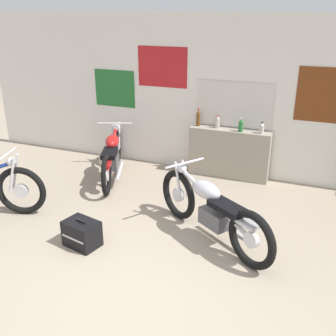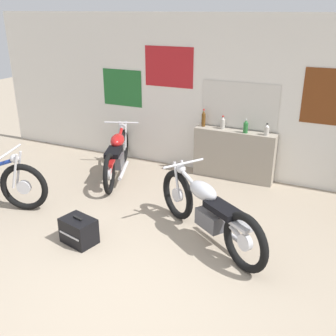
{
  "view_description": "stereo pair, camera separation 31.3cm",
  "coord_description": "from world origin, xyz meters",
  "px_view_note": "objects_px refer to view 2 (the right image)",
  "views": [
    {
      "loc": [
        1.64,
        -3.06,
        2.84
      ],
      "look_at": [
        -0.32,
        1.84,
        0.7
      ],
      "focal_mm": 42.0,
      "sensor_mm": 36.0,
      "label": 1
    },
    {
      "loc": [
        1.92,
        -2.94,
        2.84
      ],
      "look_at": [
        -0.32,
        1.84,
        0.7
      ],
      "focal_mm": 42.0,
      "sensor_mm": 36.0,
      "label": 2
    }
  ],
  "objects_px": {
    "bottle_center": "(246,127)",
    "bottle_left_center": "(223,123)",
    "bottle_leftmost": "(204,119)",
    "motorcycle_silver": "(208,211)",
    "bottle_right_center": "(267,130)",
    "motorcycle_red": "(117,154)",
    "hard_case_black": "(79,231)"
  },
  "relations": [
    {
      "from": "bottle_center",
      "to": "bottle_left_center",
      "type": "bearing_deg",
      "value": 169.47
    },
    {
      "from": "bottle_leftmost",
      "to": "motorcycle_silver",
      "type": "relative_size",
      "value": 0.17
    },
    {
      "from": "bottle_right_center",
      "to": "bottle_center",
      "type": "bearing_deg",
      "value": -176.54
    },
    {
      "from": "bottle_center",
      "to": "motorcycle_red",
      "type": "xyz_separation_m",
      "value": [
        -2.11,
        -0.76,
        -0.57
      ]
    },
    {
      "from": "bottle_leftmost",
      "to": "motorcycle_silver",
      "type": "height_order",
      "value": "bottle_leftmost"
    },
    {
      "from": "bottle_leftmost",
      "to": "bottle_right_center",
      "type": "distance_m",
      "value": 1.14
    },
    {
      "from": "bottle_leftmost",
      "to": "motorcycle_red",
      "type": "distance_m",
      "value": 1.67
    },
    {
      "from": "bottle_center",
      "to": "hard_case_black",
      "type": "relative_size",
      "value": 0.49
    },
    {
      "from": "hard_case_black",
      "to": "bottle_right_center",
      "type": "bearing_deg",
      "value": 58.85
    },
    {
      "from": "bottle_right_center",
      "to": "hard_case_black",
      "type": "distance_m",
      "value": 3.46
    },
    {
      "from": "bottle_left_center",
      "to": "motorcycle_red",
      "type": "relative_size",
      "value": 0.12
    },
    {
      "from": "hard_case_black",
      "to": "motorcycle_red",
      "type": "bearing_deg",
      "value": 108.89
    },
    {
      "from": "bottle_left_center",
      "to": "hard_case_black",
      "type": "distance_m",
      "value": 3.2
    },
    {
      "from": "bottle_left_center",
      "to": "motorcycle_red",
      "type": "height_order",
      "value": "bottle_left_center"
    },
    {
      "from": "bottle_left_center",
      "to": "bottle_center",
      "type": "height_order",
      "value": "bottle_center"
    },
    {
      "from": "bottle_center",
      "to": "motorcycle_silver",
      "type": "bearing_deg",
      "value": -87.22
    },
    {
      "from": "motorcycle_silver",
      "to": "hard_case_black",
      "type": "height_order",
      "value": "motorcycle_silver"
    },
    {
      "from": "bottle_left_center",
      "to": "bottle_center",
      "type": "bearing_deg",
      "value": -10.53
    },
    {
      "from": "bottle_leftmost",
      "to": "bottle_center",
      "type": "bearing_deg",
      "value": -5.55
    },
    {
      "from": "bottle_right_center",
      "to": "motorcycle_silver",
      "type": "height_order",
      "value": "bottle_right_center"
    },
    {
      "from": "bottle_leftmost",
      "to": "hard_case_black",
      "type": "relative_size",
      "value": 0.63
    },
    {
      "from": "bottle_left_center",
      "to": "motorcycle_silver",
      "type": "height_order",
      "value": "bottle_left_center"
    },
    {
      "from": "bottle_center",
      "to": "bottle_right_center",
      "type": "relative_size",
      "value": 1.2
    },
    {
      "from": "bottle_left_center",
      "to": "bottle_center",
      "type": "distance_m",
      "value": 0.44
    },
    {
      "from": "motorcycle_red",
      "to": "hard_case_black",
      "type": "bearing_deg",
      "value": -71.11
    },
    {
      "from": "bottle_leftmost",
      "to": "bottle_left_center",
      "type": "distance_m",
      "value": 0.36
    },
    {
      "from": "bottle_right_center",
      "to": "bottle_left_center",
      "type": "bearing_deg",
      "value": 175.71
    },
    {
      "from": "bottle_leftmost",
      "to": "motorcycle_silver",
      "type": "distance_m",
      "value": 2.43
    },
    {
      "from": "motorcycle_silver",
      "to": "hard_case_black",
      "type": "relative_size",
      "value": 3.73
    },
    {
      "from": "motorcycle_red",
      "to": "bottle_center",
      "type": "bearing_deg",
      "value": 19.77
    },
    {
      "from": "bottle_center",
      "to": "hard_case_black",
      "type": "bearing_deg",
      "value": -115.91
    },
    {
      "from": "hard_case_black",
      "to": "bottle_left_center",
      "type": "bearing_deg",
      "value": 71.93
    }
  ]
}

